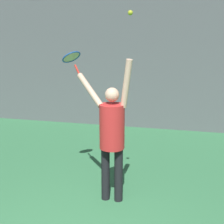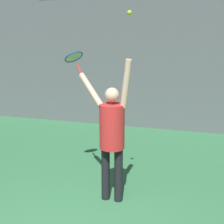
# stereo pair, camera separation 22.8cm
# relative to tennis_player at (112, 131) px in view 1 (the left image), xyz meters

# --- Properties ---
(back_wall) EXTENTS (18.00, 0.10, 5.00)m
(back_wall) POSITION_rel_tennis_player_xyz_m (-0.15, 4.03, 1.39)
(back_wall) COLOR slate
(back_wall) RESTS_ON ground_plane
(tennis_player) EXTENTS (0.98, 0.60, 2.19)m
(tennis_player) POSITION_rel_tennis_player_xyz_m (0.00, 0.00, 0.00)
(tennis_player) COLOR black
(tennis_player) RESTS_ON ground_plane
(tennis_racket) EXTENTS (0.39, 0.41, 0.38)m
(tennis_racket) POSITION_rel_tennis_player_xyz_m (-0.76, 0.45, 1.03)
(tennis_racket) COLOR red
(tennis_ball) EXTENTS (0.06, 0.06, 0.06)m
(tennis_ball) POSITION_rel_tennis_player_xyz_m (0.28, -0.15, 1.67)
(tennis_ball) COLOR #CCDB2D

